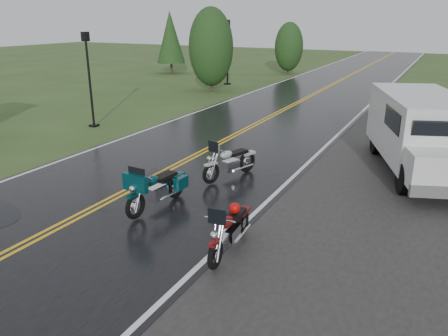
% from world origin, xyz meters
% --- Properties ---
extents(ground, '(120.00, 120.00, 0.00)m').
position_xyz_m(ground, '(0.00, 0.00, 0.00)').
color(ground, '#2D471E').
rests_on(ground, ground).
extents(road, '(8.00, 100.00, 0.04)m').
position_xyz_m(road, '(0.00, 10.00, 0.02)').
color(road, black).
rests_on(road, ground).
extents(motorcycle_red, '(0.91, 2.09, 1.20)m').
position_xyz_m(motorcycle_red, '(4.14, -0.96, 0.60)').
color(motorcycle_red, '#5D0A0B').
rests_on(motorcycle_red, ground).
extents(motorcycle_teal, '(0.95, 2.23, 1.29)m').
position_xyz_m(motorcycle_teal, '(1.38, 0.10, 0.64)').
color(motorcycle_teal, '#043136').
rests_on(motorcycle_teal, ground).
extents(motorcycle_silver, '(1.40, 2.26, 1.26)m').
position_xyz_m(motorcycle_silver, '(1.86, 3.00, 0.63)').
color(motorcycle_silver, '#AAADB2').
rests_on(motorcycle_silver, ground).
extents(van_white, '(4.36, 6.69, 2.46)m').
position_xyz_m(van_white, '(6.93, 4.88, 1.23)').
color(van_white, silver).
rests_on(van_white, ground).
extents(lamp_post_near_left, '(0.36, 0.36, 4.15)m').
position_xyz_m(lamp_post_near_left, '(-6.41, 6.99, 2.08)').
color(lamp_post_near_left, black).
rests_on(lamp_post_near_left, ground).
extents(lamp_post_far_left, '(0.39, 0.39, 4.57)m').
position_xyz_m(lamp_post_far_left, '(-6.94, 21.41, 2.29)').
color(lamp_post_far_left, black).
rests_on(lamp_post_far_left, ground).
extents(tree_left_mid, '(2.93, 2.93, 4.58)m').
position_xyz_m(tree_left_mid, '(-6.58, 18.32, 2.29)').
color(tree_left_mid, '#1E3D19').
rests_on(tree_left_mid, ground).
extents(tree_left_far, '(2.41, 2.41, 3.70)m').
position_xyz_m(tree_left_far, '(-5.06, 29.27, 1.85)').
color(tree_left_far, '#1E3D19').
rests_on(tree_left_far, ground).
extents(pine_left_far, '(2.45, 2.45, 5.11)m').
position_xyz_m(pine_left_far, '(-14.42, 25.25, 2.55)').
color(pine_left_far, '#1E3D19').
rests_on(pine_left_far, ground).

